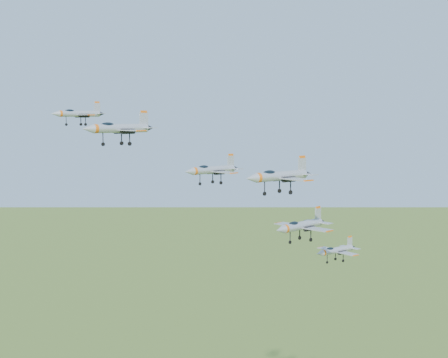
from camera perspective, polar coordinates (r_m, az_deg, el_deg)
jet_lead at (r=115.32m, az=-13.22°, el=5.85°), size 10.50×8.75×2.81m
jet_left_high at (r=106.05m, az=-9.61°, el=4.61°), size 13.97×11.72×3.74m
jet_right_high at (r=97.16m, az=5.05°, el=0.30°), size 13.90×11.58×3.72m
jet_left_low at (r=115.38m, az=-1.13°, el=0.86°), size 13.08×10.98×3.51m
jet_right_low at (r=107.11m, az=7.04°, el=-4.24°), size 13.18×11.15×3.56m
jet_trail at (r=129.89m, az=10.19°, el=-6.43°), size 11.65×9.69×3.11m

